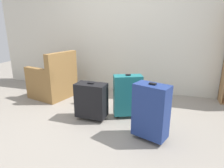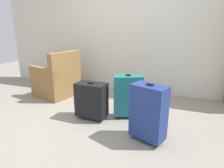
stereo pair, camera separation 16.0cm
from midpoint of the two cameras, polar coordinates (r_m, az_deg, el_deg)
ground_plane at (r=2.90m, az=-5.08°, el=-11.73°), size 10.25×10.25×0.00m
back_wall at (r=4.21m, az=5.19°, el=15.59°), size 5.86×0.10×2.60m
armchair at (r=4.07m, az=-14.38°, el=1.07°), size 0.85×0.85×0.90m
mug at (r=3.67m, az=-8.29°, el=-4.74°), size 0.12×0.08×0.10m
suitcase_teal at (r=2.99m, az=6.15°, el=-3.35°), size 0.47×0.34×0.68m
suitcase_black at (r=2.97m, az=-4.43°, el=-4.55°), size 0.46×0.26×0.58m
suitcase_navy_blue at (r=2.43m, az=12.39°, el=-7.93°), size 0.47×0.35×0.73m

